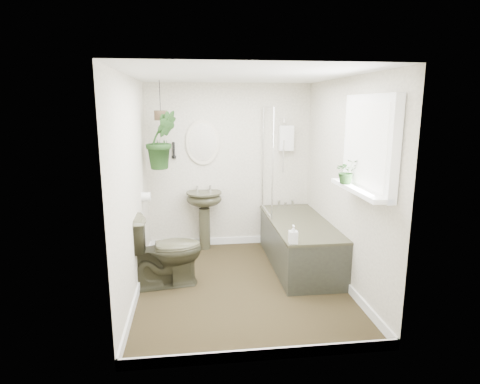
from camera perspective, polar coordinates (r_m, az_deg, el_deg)
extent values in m
cube|color=black|center=(4.69, 0.23, -13.15)|extent=(2.30, 2.80, 0.02)
cube|color=white|center=(4.25, 0.25, 16.39)|extent=(2.30, 2.80, 0.02)
cube|color=silver|center=(5.71, -1.53, 3.65)|extent=(2.30, 0.02, 2.30)
cube|color=silver|center=(2.97, 3.65, -4.46)|extent=(2.30, 0.02, 2.30)
cube|color=silver|center=(4.34, -15.15, 0.48)|extent=(0.02, 2.80, 2.30)
cube|color=silver|center=(4.61, 14.69, 1.19)|extent=(0.02, 2.80, 2.30)
cube|color=white|center=(4.67, 0.23, -12.48)|extent=(2.30, 2.80, 0.10)
cube|color=white|center=(5.72, 6.58, 7.63)|extent=(0.20, 0.10, 0.35)
ellipsoid|color=beige|center=(5.60, -5.32, 7.05)|extent=(0.46, 0.03, 0.62)
cylinder|color=black|center=(5.60, -9.41, 5.91)|extent=(0.04, 0.04, 0.22)
cylinder|color=white|center=(5.06, -13.23, -0.67)|extent=(0.11, 0.11, 0.11)
cube|color=white|center=(3.88, 17.90, 6.44)|extent=(0.08, 1.00, 0.90)
cube|color=white|center=(3.91, 16.57, 0.34)|extent=(0.18, 1.00, 0.04)
cube|color=white|center=(3.86, 17.29, 6.46)|extent=(0.01, 0.86, 0.76)
imported|color=#363524|center=(4.61, -10.59, -8.13)|extent=(0.87, 0.58, 0.83)
imported|color=black|center=(4.05, 14.94, 2.86)|extent=(0.23, 0.21, 0.24)
imported|color=black|center=(5.19, -11.08, 7.26)|extent=(0.49, 0.44, 0.73)
imported|color=black|center=(4.26, 7.58, -5.96)|extent=(0.09, 0.09, 0.20)
cylinder|color=#473724|center=(5.17, -11.22, 10.65)|extent=(0.16, 0.16, 0.12)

